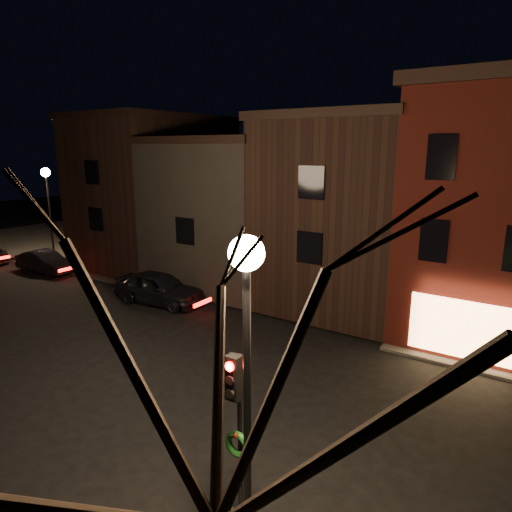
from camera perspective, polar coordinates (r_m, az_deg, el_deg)
The scene contains 12 objects.
ground at distance 17.63m, azimuth -6.56°, elevation -13.50°, with size 120.00×120.00×0.00m, color black.
sidewalk_far_left at distance 44.69m, azimuth -9.57°, elevation 3.08°, with size 30.00×30.00×0.12m, color #2D2B28.
corner_building at distance 21.62m, azimuth 27.56°, elevation 5.12°, with size 6.50×8.50×10.50m.
row_building_a at distance 24.25m, azimuth 12.29°, elevation 5.73°, with size 7.30×10.30×9.40m.
row_building_b at distance 27.78m, azimuth -1.83°, elevation 5.94°, with size 7.80×10.30×8.40m.
row_building_c at distance 32.44m, azimuth -12.41°, elevation 8.05°, with size 7.30×10.30×9.90m.
street_lamp_near at distance 7.69m, azimuth -1.17°, elevation -7.80°, with size 0.60×0.60×6.48m.
street_lamp_far at distance 34.56m, azimuth -24.64°, elevation 7.62°, with size 0.60×0.60×6.48m.
traffic_signal at distance 9.45m, azimuth -2.44°, elevation -19.63°, with size 0.58×0.38×4.05m.
bare_tree_right at distance 4.76m, azimuth -5.73°, elevation -9.14°, with size 6.40×6.40×8.50m.
parked_car_a at distance 24.29m, azimuth -12.02°, elevation -3.90°, with size 1.99×4.94×1.68m, color black.
parked_car_b at distance 32.68m, azimuth -24.90°, elevation -0.65°, with size 1.50×4.29×1.41m, color black.
Camera 1 is at (10.32, -11.87, 7.97)m, focal length 32.00 mm.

